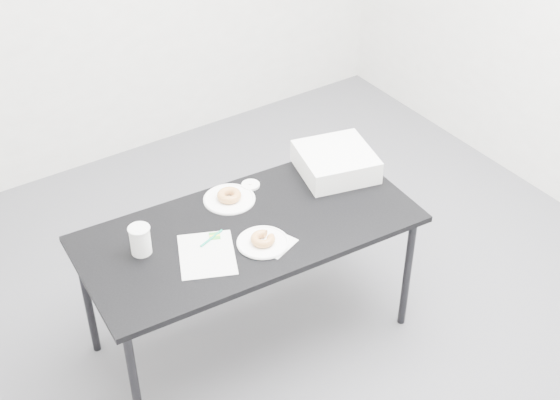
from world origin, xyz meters
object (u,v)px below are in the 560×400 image
coffee_cup (140,240)px  table (249,236)px  plate_near (263,242)px  donut_far (229,195)px  pen (211,238)px  plate_far (229,199)px  bakery_box (336,162)px  donut_near (263,239)px  scorecard (207,254)px

coffee_cup → table: bearing=-12.5°
plate_near → donut_far: donut_far is taller
table → pen: (-0.18, 0.01, 0.06)m
plate_far → bakery_box: size_ratio=0.71×
table → coffee_cup: 0.49m
table → pen: pen is taller
table → coffee_cup: (-0.46, 0.10, 0.12)m
plate_near → plate_far: 0.35m
donut_near → coffee_cup: (-0.45, 0.23, 0.04)m
scorecard → bakery_box: (0.81, 0.19, 0.05)m
coffee_cup → plate_far: bearing=13.0°
table → plate_near: bearing=-91.1°
pen → donut_far: (0.21, 0.20, 0.02)m
scorecard → donut_near: 0.24m
bakery_box → table: bearing=-152.8°
scorecard → plate_near: plate_near is taller
table → plate_near: size_ratio=6.81×
plate_far → coffee_cup: size_ratio=1.82×
bakery_box → plate_far: bearing=-174.8°
table → scorecard: bearing=-161.9°
coffee_cup → plate_near: bearing=-27.4°
table → donut_near: size_ratio=14.51×
scorecard → bakery_box: bearing=37.2°
table → donut_far: bearing=85.8°
scorecard → donut_far: donut_far is taller
plate_far → table: bearing=-97.8°
donut_near → bakery_box: bakery_box is taller
pen → donut_near: bearing=-60.0°
bakery_box → pen: bearing=-156.8°
pen → donut_far: 0.29m
donut_far → coffee_cup: 0.51m
bakery_box → scorecard: bearing=-152.4°
plate_near → bakery_box: bakery_box is taller
scorecard → bakery_box: bakery_box is taller
donut_far → donut_near: bearing=-96.6°
pen → donut_far: donut_far is taller
table → plate_near: 0.14m
donut_near → coffee_cup: bearing=152.6°
plate_near → donut_far: bearing=83.4°
scorecard → donut_far: size_ratio=2.61×
pen → plate_far: 0.29m
scorecard → plate_far: size_ratio=1.23×
bakery_box → coffee_cup: bearing=-164.2°
table → bakery_box: 0.59m
coffee_cup → scorecard: bearing=-37.1°
coffee_cup → bakery_box: coffee_cup is taller
donut_far → scorecard: bearing=-134.4°
pen → scorecard: bearing=-149.7°
plate_near → donut_near: 0.02m
table → plate_far: size_ratio=6.40×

